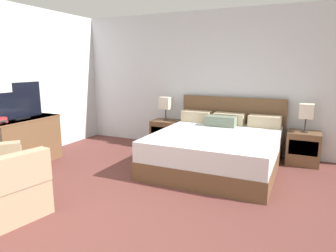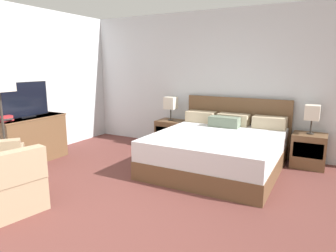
{
  "view_description": "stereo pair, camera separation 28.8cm",
  "coord_description": "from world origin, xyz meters",
  "px_view_note": "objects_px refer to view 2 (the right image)",
  "views": [
    {
      "loc": [
        1.84,
        -1.98,
        1.65
      ],
      "look_at": [
        -0.02,
        2.03,
        0.75
      ],
      "focal_mm": 32.0,
      "sensor_mm": 36.0,
      "label": 1
    },
    {
      "loc": [
        2.1,
        -1.86,
        1.65
      ],
      "look_at": [
        -0.02,
        2.03,
        0.75
      ],
      "focal_mm": 32.0,
      "sensor_mm": 36.0,
      "label": 2
    }
  ],
  "objects_px": {
    "table_lamp_left": "(171,103)",
    "table_lamp_right": "(312,113)",
    "bed": "(218,149)",
    "book_blue_cover": "(5,119)",
    "book_red_cover": "(5,120)",
    "nightstand_left": "(171,134)",
    "tv": "(24,100)",
    "nightstand_right": "(309,150)",
    "book_small_top": "(4,116)",
    "armchair_companion": "(7,188)",
    "dresser": "(30,139)"
  },
  "relations": [
    {
      "from": "tv",
      "to": "table_lamp_left",
      "type": "bearing_deg",
      "value": 50.35
    },
    {
      "from": "bed",
      "to": "dresser",
      "type": "height_order",
      "value": "bed"
    },
    {
      "from": "bed",
      "to": "book_small_top",
      "type": "distance_m",
      "value": 3.44
    },
    {
      "from": "nightstand_left",
      "to": "table_lamp_left",
      "type": "xyz_separation_m",
      "value": [
        -0.0,
        0.0,
        0.62
      ]
    },
    {
      "from": "nightstand_left",
      "to": "table_lamp_right",
      "type": "height_order",
      "value": "table_lamp_right"
    },
    {
      "from": "bed",
      "to": "table_lamp_left",
      "type": "bearing_deg",
      "value": 149.44
    },
    {
      "from": "nightstand_right",
      "to": "table_lamp_right",
      "type": "relative_size",
      "value": 1.17
    },
    {
      "from": "book_small_top",
      "to": "book_red_cover",
      "type": "bearing_deg",
      "value": 180.0
    },
    {
      "from": "book_small_top",
      "to": "tv",
      "type": "bearing_deg",
      "value": 90.75
    },
    {
      "from": "book_small_top",
      "to": "armchair_companion",
      "type": "height_order",
      "value": "book_small_top"
    },
    {
      "from": "dresser",
      "to": "armchair_companion",
      "type": "relative_size",
      "value": 1.46
    },
    {
      "from": "armchair_companion",
      "to": "nightstand_right",
      "type": "bearing_deg",
      "value": 49.16
    },
    {
      "from": "table_lamp_right",
      "to": "book_blue_cover",
      "type": "distance_m",
      "value": 4.88
    },
    {
      "from": "book_red_cover",
      "to": "armchair_companion",
      "type": "relative_size",
      "value": 0.26
    },
    {
      "from": "bed",
      "to": "tv",
      "type": "height_order",
      "value": "tv"
    },
    {
      "from": "nightstand_left",
      "to": "armchair_companion",
      "type": "xyz_separation_m",
      "value": [
        -0.32,
        -3.34,
        0.01
      ]
    },
    {
      "from": "table_lamp_right",
      "to": "book_red_cover",
      "type": "height_order",
      "value": "table_lamp_right"
    },
    {
      "from": "dresser",
      "to": "tv",
      "type": "bearing_deg",
      "value": -86.75
    },
    {
      "from": "nightstand_right",
      "to": "book_small_top",
      "type": "bearing_deg",
      "value": -150.38
    },
    {
      "from": "table_lamp_left",
      "to": "armchair_companion",
      "type": "bearing_deg",
      "value": -95.45
    },
    {
      "from": "nightstand_left",
      "to": "dresser",
      "type": "height_order",
      "value": "dresser"
    },
    {
      "from": "table_lamp_left",
      "to": "book_red_cover",
      "type": "bearing_deg",
      "value": -124.87
    },
    {
      "from": "table_lamp_right",
      "to": "book_blue_cover",
      "type": "height_order",
      "value": "table_lamp_right"
    },
    {
      "from": "bed",
      "to": "book_blue_cover",
      "type": "bearing_deg",
      "value": -150.68
    },
    {
      "from": "book_small_top",
      "to": "nightstand_left",
      "type": "bearing_deg",
      "value": 55.16
    },
    {
      "from": "book_blue_cover",
      "to": "armchair_companion",
      "type": "height_order",
      "value": "book_blue_cover"
    },
    {
      "from": "book_small_top",
      "to": "book_blue_cover",
      "type": "bearing_deg",
      "value": 0.0
    },
    {
      "from": "dresser",
      "to": "book_small_top",
      "type": "distance_m",
      "value": 0.62
    },
    {
      "from": "bed",
      "to": "dresser",
      "type": "bearing_deg",
      "value": -157.49
    },
    {
      "from": "tv",
      "to": "book_blue_cover",
      "type": "bearing_deg",
      "value": -87.85
    },
    {
      "from": "dresser",
      "to": "tv",
      "type": "height_order",
      "value": "tv"
    },
    {
      "from": "nightstand_left",
      "to": "book_blue_cover",
      "type": "bearing_deg",
      "value": -124.69
    },
    {
      "from": "table_lamp_right",
      "to": "nightstand_left",
      "type": "bearing_deg",
      "value": -179.97
    },
    {
      "from": "bed",
      "to": "tv",
      "type": "relative_size",
      "value": 2.41
    },
    {
      "from": "table_lamp_right",
      "to": "armchair_companion",
      "type": "distance_m",
      "value": 4.46
    },
    {
      "from": "tv",
      "to": "book_red_cover",
      "type": "distance_m",
      "value": 0.47
    },
    {
      "from": "nightstand_left",
      "to": "book_red_cover",
      "type": "bearing_deg",
      "value": -124.88
    },
    {
      "from": "bed",
      "to": "tv",
      "type": "xyz_separation_m",
      "value": [
        -2.97,
        -1.28,
        0.76
      ]
    },
    {
      "from": "book_red_cover",
      "to": "dresser",
      "type": "bearing_deg",
      "value": 90.64
    },
    {
      "from": "table_lamp_left",
      "to": "book_blue_cover",
      "type": "xyz_separation_m",
      "value": [
        -1.67,
        -2.42,
        -0.07
      ]
    },
    {
      "from": "nightstand_right",
      "to": "table_lamp_right",
      "type": "xyz_separation_m",
      "value": [
        -0.0,
        0.0,
        0.62
      ]
    },
    {
      "from": "nightstand_right",
      "to": "tv",
      "type": "height_order",
      "value": "tv"
    },
    {
      "from": "table_lamp_left",
      "to": "table_lamp_right",
      "type": "height_order",
      "value": "same"
    },
    {
      "from": "table_lamp_left",
      "to": "table_lamp_right",
      "type": "xyz_separation_m",
      "value": [
        2.57,
        0.0,
        0.0
      ]
    },
    {
      "from": "nightstand_left",
      "to": "book_blue_cover",
      "type": "distance_m",
      "value": 2.99
    },
    {
      "from": "tv",
      "to": "nightstand_left",
      "type": "bearing_deg",
      "value": 50.33
    },
    {
      "from": "dresser",
      "to": "book_blue_cover",
      "type": "distance_m",
      "value": 0.6
    },
    {
      "from": "book_red_cover",
      "to": "book_blue_cover",
      "type": "distance_m",
      "value": 0.03
    },
    {
      "from": "book_small_top",
      "to": "table_lamp_right",
      "type": "bearing_deg",
      "value": 29.63
    },
    {
      "from": "nightstand_left",
      "to": "armchair_companion",
      "type": "bearing_deg",
      "value": -95.46
    }
  ]
}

